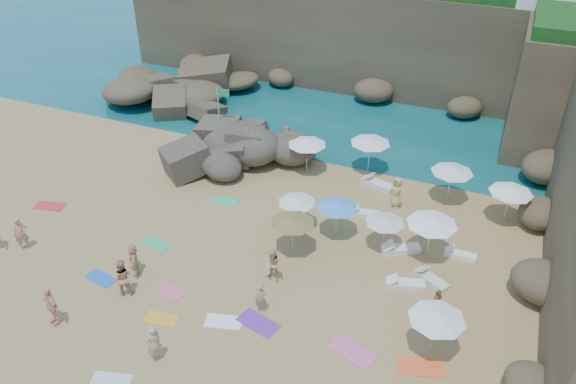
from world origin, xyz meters
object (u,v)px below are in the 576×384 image
at_px(parasol_2, 452,169).
at_px(parasol_0, 307,142).
at_px(person_stand_3, 436,303).
at_px(person_stand_0, 21,234).
at_px(rock_outcrop, 238,167).
at_px(flag_pole, 221,110).
at_px(person_stand_1, 122,277).
at_px(lounger_0, 401,249).
at_px(person_stand_6, 154,343).
at_px(person_stand_4, 397,192).
at_px(person_stand_2, 292,144).
at_px(parasol_1, 371,140).
at_px(person_stand_5, 286,140).

bearing_deg(parasol_2, parasol_0, -179.61).
xyz_separation_m(parasol_2, person_stand_3, (0.95, -9.53, -1.34)).
distance_m(person_stand_0, person_stand_3, 20.54).
relative_size(rock_outcrop, person_stand_0, 3.95).
bearing_deg(flag_pole, person_stand_1, -80.39).
height_order(rock_outcrop, lounger_0, rock_outcrop).
bearing_deg(person_stand_6, person_stand_4, 179.72).
bearing_deg(parasol_0, flag_pole, 173.51).
bearing_deg(person_stand_1, rock_outcrop, -116.36).
relative_size(parasol_0, person_stand_3, 1.64).
xyz_separation_m(flag_pole, person_stand_1, (2.41, -14.23, -1.85)).
xyz_separation_m(parasol_2, person_stand_6, (-9.07, -16.32, -1.15)).
bearing_deg(person_stand_2, rock_outcrop, 87.33).
bearing_deg(parasol_2, flag_pole, 177.49).
bearing_deg(person_stand_4, parasol_1, 151.56).
xyz_separation_m(parasol_1, person_stand_1, (-7.44, -15.05, -1.21)).
xyz_separation_m(rock_outcrop, person_stand_1, (0.38, -12.37, 0.95)).
bearing_deg(parasol_1, parasol_0, -156.62).
distance_m(person_stand_5, person_stand_6, 18.09).
bearing_deg(person_stand_2, person_stand_1, 124.79).
bearing_deg(parasol_0, lounger_0, -37.71).
relative_size(parasol_1, person_stand_2, 1.42).
bearing_deg(person_stand_5, rock_outcrop, -139.65).
distance_m(rock_outcrop, flag_pole, 3.93).
bearing_deg(person_stand_2, person_stand_4, -158.32).
height_order(person_stand_0, person_stand_4, person_stand_0).
relative_size(flag_pole, parasol_1, 1.77).
bearing_deg(parasol_2, parasol_1, 163.96).
distance_m(lounger_0, person_stand_1, 13.69).
height_order(rock_outcrop, parasol_1, parasol_1).
xyz_separation_m(lounger_0, person_stand_6, (-7.65, -10.62, 0.76)).
bearing_deg(person_stand_3, parasol_1, 50.21).
relative_size(person_stand_2, person_stand_5, 0.90).
xyz_separation_m(parasol_2, person_stand_4, (-2.65, -1.69, -1.14)).
bearing_deg(person_stand_4, lounger_0, -49.59).
bearing_deg(person_stand_4, person_stand_3, -41.98).
bearing_deg(lounger_0, parasol_2, 47.47).
height_order(person_stand_0, person_stand_3, person_stand_0).
xyz_separation_m(flag_pole, parasol_2, (15.00, -0.66, -0.74)).
xyz_separation_m(rock_outcrop, person_stand_3, (13.93, -8.32, 0.73)).
height_order(rock_outcrop, person_stand_0, person_stand_0).
xyz_separation_m(parasol_2, person_stand_0, (-19.33, -12.80, -1.14)).
bearing_deg(person_stand_6, flag_pole, -137.34).
relative_size(flag_pole, person_stand_5, 2.26).
distance_m(parasol_1, person_stand_1, 16.83).
bearing_deg(person_stand_3, person_stand_1, 127.82).
distance_m(parasol_0, person_stand_4, 6.38).
bearing_deg(flag_pole, person_stand_5, 13.79).
height_order(flag_pole, parasol_1, flag_pole).
distance_m(flag_pole, person_stand_4, 12.71).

